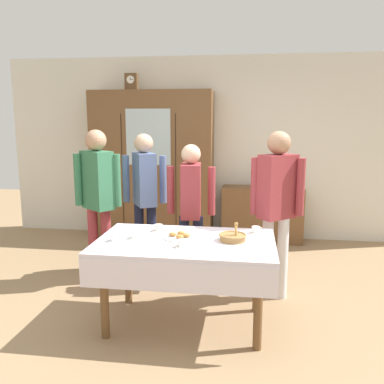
% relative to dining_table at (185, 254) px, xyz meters
% --- Properties ---
extents(ground_plane, '(12.00, 12.00, 0.00)m').
position_rel_dining_table_xyz_m(ground_plane, '(0.00, 0.23, -0.66)').
color(ground_plane, '#997A56').
rests_on(ground_plane, ground).
extents(back_wall, '(6.40, 0.10, 2.70)m').
position_rel_dining_table_xyz_m(back_wall, '(0.00, 2.88, 0.69)').
color(back_wall, silver).
rests_on(back_wall, ground).
extents(dining_table, '(1.53, 0.95, 0.77)m').
position_rel_dining_table_xyz_m(dining_table, '(0.00, 0.00, 0.00)').
color(dining_table, brown).
rests_on(dining_table, ground).
extents(wall_cabinet, '(1.79, 0.46, 2.20)m').
position_rel_dining_table_xyz_m(wall_cabinet, '(-0.90, 2.59, 0.44)').
color(wall_cabinet, brown).
rests_on(wall_cabinet, ground).
extents(mantel_clock, '(0.18, 0.11, 0.24)m').
position_rel_dining_table_xyz_m(mantel_clock, '(-1.19, 2.59, 1.66)').
color(mantel_clock, brown).
rests_on(mantel_clock, wall_cabinet).
extents(bookshelf_low, '(1.17, 0.35, 0.81)m').
position_rel_dining_table_xyz_m(bookshelf_low, '(0.73, 2.64, -0.25)').
color(bookshelf_low, brown).
rests_on(bookshelf_low, ground).
extents(book_stack, '(0.17, 0.23, 0.10)m').
position_rel_dining_table_xyz_m(book_stack, '(0.73, 2.64, 0.20)').
color(book_stack, '#664C7A').
rests_on(book_stack, bookshelf_low).
extents(tea_cup_back_edge, '(0.13, 0.13, 0.06)m').
position_rel_dining_table_xyz_m(tea_cup_back_edge, '(0.00, -0.16, 0.14)').
color(tea_cup_back_edge, white).
rests_on(tea_cup_back_edge, dining_table).
extents(tea_cup_center, '(0.13, 0.13, 0.06)m').
position_rel_dining_table_xyz_m(tea_cup_center, '(-0.59, -0.08, 0.14)').
color(tea_cup_center, white).
rests_on(tea_cup_center, dining_table).
extents(tea_cup_front_edge, '(0.13, 0.13, 0.06)m').
position_rel_dining_table_xyz_m(tea_cup_front_edge, '(-0.29, 0.29, 0.14)').
color(tea_cup_front_edge, white).
rests_on(tea_cup_front_edge, dining_table).
extents(tea_cup_far_left, '(0.13, 0.13, 0.06)m').
position_rel_dining_table_xyz_m(tea_cup_far_left, '(-0.44, 0.02, 0.14)').
color(tea_cup_far_left, white).
rests_on(tea_cup_far_left, dining_table).
extents(tea_cup_mid_right, '(0.13, 0.13, 0.06)m').
position_rel_dining_table_xyz_m(tea_cup_mid_right, '(0.60, 0.34, 0.14)').
color(tea_cup_mid_right, white).
rests_on(tea_cup_mid_right, dining_table).
extents(bread_basket, '(0.24, 0.24, 0.16)m').
position_rel_dining_table_xyz_m(bread_basket, '(0.40, 0.08, 0.15)').
color(bread_basket, '#9E7542').
rests_on(bread_basket, dining_table).
extents(pastry_plate, '(0.28, 0.28, 0.05)m').
position_rel_dining_table_xyz_m(pastry_plate, '(-0.06, 0.09, 0.13)').
color(pastry_plate, white).
rests_on(pastry_plate, dining_table).
extents(spoon_mid_left, '(0.12, 0.02, 0.01)m').
position_rel_dining_table_xyz_m(spoon_mid_left, '(-0.23, -0.26, 0.12)').
color(spoon_mid_left, silver).
rests_on(spoon_mid_left, dining_table).
extents(spoon_near_left, '(0.12, 0.02, 0.01)m').
position_rel_dining_table_xyz_m(spoon_near_left, '(0.26, 0.30, 0.12)').
color(spoon_near_left, silver).
rests_on(spoon_near_left, dining_table).
extents(person_behind_table_left, '(0.52, 0.38, 1.53)m').
position_rel_dining_table_xyz_m(person_behind_table_left, '(-0.08, 0.93, 0.27)').
color(person_behind_table_left, '#191E38').
rests_on(person_behind_table_left, ground).
extents(person_by_cabinet, '(0.52, 0.38, 1.68)m').
position_rel_dining_table_xyz_m(person_by_cabinet, '(0.80, 0.70, 0.37)').
color(person_by_cabinet, silver).
rests_on(person_by_cabinet, ground).
extents(person_beside_shelf, '(0.52, 0.41, 1.63)m').
position_rel_dining_table_xyz_m(person_beside_shelf, '(-0.67, 1.23, 0.34)').
color(person_beside_shelf, '#191E38').
rests_on(person_beside_shelf, ground).
extents(person_behind_table_right, '(0.52, 0.38, 1.68)m').
position_rel_dining_table_xyz_m(person_behind_table_right, '(-1.09, 0.85, 0.37)').
color(person_behind_table_right, '#933338').
rests_on(person_behind_table_right, ground).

